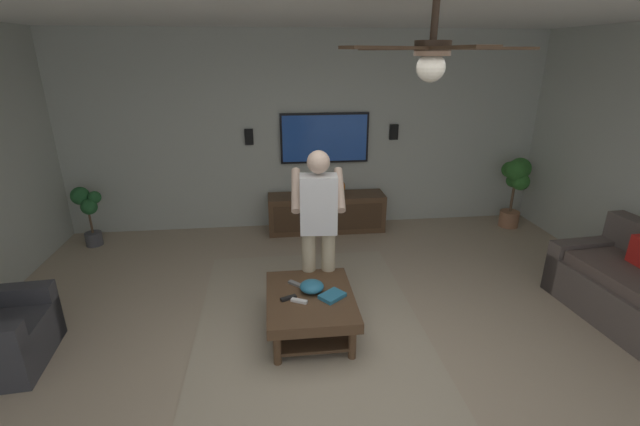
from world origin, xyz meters
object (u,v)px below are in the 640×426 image
at_px(vase_round, 338,187).
at_px(remote_grey, 295,284).
at_px(wall_speaker_left, 394,132).
at_px(ceiling_fan, 432,54).
at_px(coffee_table, 310,305).
at_px(wall_speaker_right, 249,137).
at_px(media_console, 326,213).
at_px(potted_plant_tall, 516,181).
at_px(bowl, 312,286).
at_px(remote_black, 289,298).
at_px(person_standing, 318,221).
at_px(tv, 325,138).
at_px(remote_white, 299,301).
at_px(book, 332,296).
at_px(potted_plant_short, 88,209).

bearing_deg(vase_round, remote_grey, 161.63).
xyz_separation_m(wall_speaker_left, ceiling_fan, (-3.76, 0.92, 1.08)).
relative_size(coffee_table, wall_speaker_right, 4.55).
distance_m(media_console, potted_plant_tall, 2.82).
xyz_separation_m(media_console, bowl, (-2.42, 0.45, 0.18)).
bearing_deg(remote_black, wall_speaker_right, 75.19).
bearing_deg(coffee_table, wall_speaker_left, -28.71).
relative_size(media_console, person_standing, 1.04).
relative_size(tv, remote_grey, 8.55).
distance_m(remote_white, remote_black, 0.11).
distance_m(book, vase_round, 2.63).
bearing_deg(coffee_table, remote_grey, 31.01).
height_order(potted_plant_short, remote_black, potted_plant_short).
bearing_deg(remote_white, vase_round, 100.08).
bearing_deg(ceiling_fan, wall_speaker_right, 17.55).
relative_size(bowl, book, 1.03).
height_order(remote_white, wall_speaker_right, wall_speaker_right).
xyz_separation_m(bowl, remote_black, (-0.11, 0.22, -0.04)).
relative_size(wall_speaker_left, wall_speaker_right, 1.00).
bearing_deg(person_standing, wall_speaker_right, 22.50).
height_order(person_standing, ceiling_fan, ceiling_fan).
distance_m(tv, wall_speaker_left, 1.03).
xyz_separation_m(wall_speaker_right, ceiling_fan, (-3.76, -1.19, 1.11)).
bearing_deg(remote_grey, remote_black, 116.29).
height_order(vase_round, wall_speaker_left, wall_speaker_left).
height_order(potted_plant_short, wall_speaker_right, wall_speaker_right).
distance_m(potted_plant_short, vase_round, 3.43).
bearing_deg(tv, potted_plant_tall, 81.15).
bearing_deg(potted_plant_short, ceiling_fan, -134.79).
bearing_deg(potted_plant_tall, tv, 81.15).
xyz_separation_m(coffee_table, book, (-0.06, -0.20, 0.12)).
bearing_deg(wall_speaker_left, vase_round, 104.36).
bearing_deg(remote_grey, bowl, -179.72).
bearing_deg(bowl, book, -126.82).
xyz_separation_m(bowl, ceiling_fan, (-1.09, -0.56, 2.03)).
xyz_separation_m(potted_plant_tall, ceiling_fan, (-3.32, 2.67, 1.75)).
height_order(potted_plant_tall, ceiling_fan, ceiling_fan).
height_order(tv, person_standing, tv).
bearing_deg(wall_speaker_right, vase_round, -99.94).
bearing_deg(potted_plant_short, bowl, -128.76).
bearing_deg(vase_round, tv, 39.57).
xyz_separation_m(remote_grey, wall_speaker_right, (2.53, 0.48, 0.96)).
bearing_deg(ceiling_fan, remote_black, 38.73).
relative_size(potted_plant_short, ceiling_fan, 0.71).
bearing_deg(potted_plant_tall, vase_round, 85.03).
distance_m(remote_black, wall_speaker_right, 2.97).
bearing_deg(potted_plant_short, coffee_table, -129.83).
relative_size(wall_speaker_left, ceiling_fan, 0.19).
distance_m(coffee_table, ceiling_fan, 2.49).
bearing_deg(vase_round, remote_white, 163.96).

